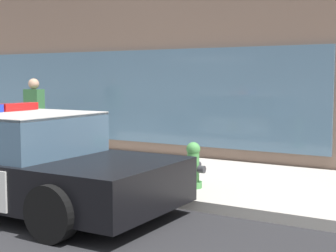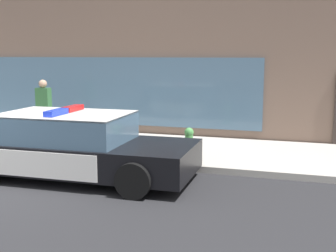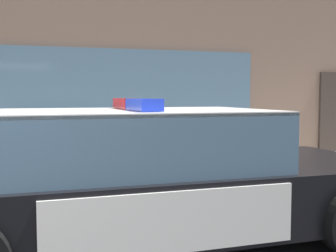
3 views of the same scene
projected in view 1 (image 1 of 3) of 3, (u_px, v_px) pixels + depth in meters
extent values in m
cube|color=#B2ADA3|center=(50.00, 162.00, 11.04)|extent=(48.00, 3.47, 0.15)
cube|color=slate|center=(84.00, 95.00, 12.67)|extent=(12.06, 0.08, 2.10)
cube|color=black|center=(12.00, 172.00, 7.52)|extent=(5.13, 2.04, 0.60)
cube|color=silver|center=(100.00, 171.00, 6.68)|extent=(1.77, 1.93, 0.05)
cube|color=silver|center=(53.00, 162.00, 8.41)|extent=(2.14, 0.07, 0.51)
cube|color=yellow|center=(54.00, 162.00, 8.43)|extent=(0.22, 0.02, 0.26)
cube|color=slate|center=(1.00, 133.00, 7.57)|extent=(2.68, 1.80, 0.60)
cube|color=silver|center=(0.00, 113.00, 7.54)|extent=(2.68, 1.80, 0.04)
cube|color=red|center=(18.00, 107.00, 7.83)|extent=(0.21, 0.66, 0.11)
cylinder|color=black|center=(144.00, 183.00, 7.52)|extent=(0.68, 0.23, 0.68)
cylinder|color=black|center=(51.00, 213.00, 5.85)|extent=(0.68, 0.23, 0.68)
cylinder|color=#4C994C|center=(193.00, 185.00, 8.09)|extent=(0.28, 0.28, 0.10)
cylinder|color=#4C994C|center=(193.00, 167.00, 8.07)|extent=(0.19, 0.19, 0.45)
sphere|color=#4C994C|center=(193.00, 149.00, 8.04)|extent=(0.22, 0.22, 0.22)
cylinder|color=#333338|center=(193.00, 144.00, 8.03)|extent=(0.06, 0.06, 0.05)
cylinder|color=#333338|center=(189.00, 167.00, 7.94)|extent=(0.09, 0.10, 0.09)
cylinder|color=#333338|center=(198.00, 165.00, 8.19)|extent=(0.09, 0.10, 0.09)
cylinder|color=#333338|center=(202.00, 169.00, 7.99)|extent=(0.10, 0.12, 0.12)
cylinder|color=#23232D|center=(35.00, 135.00, 11.61)|extent=(0.28, 0.28, 0.85)
cube|color=#336638|center=(34.00, 103.00, 11.54)|extent=(0.42, 0.29, 0.62)
sphere|color=tan|center=(34.00, 84.00, 11.50)|extent=(0.24, 0.24, 0.24)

